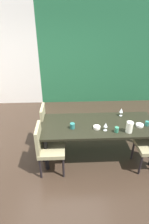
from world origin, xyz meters
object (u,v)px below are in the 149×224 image
(chair_left_near, at_px, (47,146))
(serving_bowl_center, at_px, (140,125))
(cup_right, at_px, (147,123))
(serving_bowl_south, at_px, (97,127))
(dining_table, at_px, (99,128))
(cup_north, at_px, (72,126))
(pitcher_front, at_px, (130,127))
(chair_left_far, at_px, (50,125))
(wine_glass_near_shelf, at_px, (121,111))
(wine_glass_left, at_px, (106,125))
(cup_near_window, at_px, (117,130))

(chair_left_near, height_order, serving_bowl_center, chair_left_near)
(cup_right, bearing_deg, serving_bowl_south, -176.85)
(dining_table, height_order, serving_bowl_center, serving_bowl_center)
(chair_left_near, distance_m, cup_north, 0.55)
(dining_table, relative_size, chair_left_near, 2.31)
(cup_north, bearing_deg, pitcher_front, -9.34)
(dining_table, height_order, pitcher_front, pitcher_front)
(dining_table, bearing_deg, serving_bowl_south, -114.75)
(dining_table, bearing_deg, cup_north, -166.89)
(chair_left_far, bearing_deg, cup_north, 44.56)
(chair_left_far, height_order, wine_glass_near_shelf, chair_left_far)
(wine_glass_left, bearing_deg, cup_right, 8.35)
(chair_left_far, xyz_separation_m, wine_glass_near_shelf, (1.39, -0.04, 0.31))
(serving_bowl_south, relative_size, pitcher_front, 0.62)
(serving_bowl_center, xyz_separation_m, cup_right, (0.13, 0.01, 0.02))
(chair_left_near, relative_size, serving_bowl_center, 6.77)
(dining_table, relative_size, serving_bowl_center, 15.65)
(cup_right, bearing_deg, pitcher_front, -154.72)
(cup_near_window, height_order, pitcher_front, pitcher_front)
(serving_bowl_south, bearing_deg, chair_left_near, -167.35)
(serving_bowl_south, distance_m, cup_north, 0.42)
(dining_table, bearing_deg, pitcher_front, -30.45)
(cup_near_window, xyz_separation_m, pitcher_front, (0.21, -0.01, 0.05))
(chair_left_near, distance_m, cup_near_window, 1.19)
(serving_bowl_south, relative_size, serving_bowl_center, 0.90)
(chair_left_near, relative_size, pitcher_front, 4.70)
(chair_left_far, bearing_deg, cup_near_window, 63.10)
(wine_glass_left, relative_size, cup_near_window, 1.52)
(wine_glass_left, height_order, cup_near_window, wine_glass_left)
(wine_glass_left, relative_size, cup_north, 1.48)
(dining_table, height_order, serving_bowl_south, serving_bowl_south)
(serving_bowl_south, xyz_separation_m, cup_near_window, (0.31, -0.12, 0.03))
(cup_right, distance_m, pitcher_front, 0.42)
(wine_glass_left, relative_size, serving_bowl_center, 1.08)
(chair_left_near, xyz_separation_m, serving_bowl_center, (1.62, 0.23, 0.22))
(cup_near_window, relative_size, cup_right, 1.11)
(chair_left_near, bearing_deg, pitcher_front, 92.59)
(dining_table, xyz_separation_m, cup_right, (0.83, -0.09, 0.12))
(serving_bowl_center, relative_size, cup_north, 1.38)
(wine_glass_near_shelf, xyz_separation_m, serving_bowl_center, (0.23, -0.39, -0.09))
(serving_bowl_center, bearing_deg, dining_table, 171.81)
(chair_left_far, height_order, cup_right, chair_left_far)
(chair_left_far, relative_size, cup_right, 10.82)
(cup_near_window, bearing_deg, pitcher_front, -1.41)
(chair_left_near, bearing_deg, cup_north, 116.52)
(pitcher_front, bearing_deg, cup_right, 25.28)
(dining_table, distance_m, wine_glass_left, 0.28)
(dining_table, height_order, cup_near_window, cup_near_window)
(wine_glass_near_shelf, bearing_deg, chair_left_near, -156.17)
(serving_bowl_center, bearing_deg, chair_left_near, -171.98)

